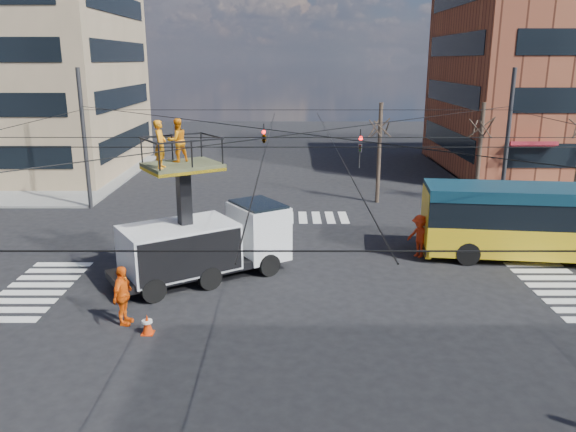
# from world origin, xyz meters

# --- Properties ---
(ground) EXTENTS (120.00, 120.00, 0.00)m
(ground) POSITION_xyz_m (0.00, 0.00, 0.00)
(ground) COLOR black
(ground) RESTS_ON ground
(sidewalk_nw) EXTENTS (18.00, 18.00, 0.12)m
(sidewalk_nw) POSITION_xyz_m (-21.00, 21.00, 0.06)
(sidewalk_nw) COLOR slate
(sidewalk_nw) RESTS_ON ground
(crosswalks) EXTENTS (22.40, 22.40, 0.02)m
(crosswalks) POSITION_xyz_m (0.00, 0.00, 0.01)
(crosswalks) COLOR silver
(crosswalks) RESTS_ON ground
(overhead_network) EXTENTS (24.24, 24.24, 8.00)m
(overhead_network) POSITION_xyz_m (-0.07, 0.40, 4.29)
(overhead_network) COLOR #2D2D30
(overhead_network) RESTS_ON ground
(tree_a) EXTENTS (2.00, 2.00, 6.00)m
(tree_a) POSITION_xyz_m (5.00, 13.50, 4.63)
(tree_a) COLOR #382B21
(tree_a) RESTS_ON ground
(tree_b) EXTENTS (2.00, 2.00, 6.00)m
(tree_b) POSITION_xyz_m (11.00, 13.50, 4.63)
(tree_b) COLOR #382B21
(tree_b) RESTS_ON ground
(utility_truck) EXTENTS (7.15, 5.68, 6.39)m
(utility_truck) POSITION_xyz_m (-3.68, 1.22, 2.07)
(utility_truck) COLOR black
(utility_truck) RESTS_ON ground
(city_bus) EXTENTS (11.89, 3.97, 3.20)m
(city_bus) POSITION_xyz_m (11.35, 3.31, 1.72)
(city_bus) COLOR yellow
(city_bus) RESTS_ON ground
(traffic_cone) EXTENTS (0.36, 0.36, 0.65)m
(traffic_cone) POSITION_xyz_m (-4.89, -3.60, 0.33)
(traffic_cone) COLOR red
(traffic_cone) RESTS_ON ground
(worker_ground) EXTENTS (0.68, 1.24, 2.01)m
(worker_ground) POSITION_xyz_m (-5.82, -2.91, 1.00)
(worker_ground) COLOR orange
(worker_ground) RESTS_ON ground
(flagger) EXTENTS (1.30, 1.40, 1.90)m
(flagger) POSITION_xyz_m (5.32, 3.64, 0.95)
(flagger) COLOR red
(flagger) RESTS_ON ground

